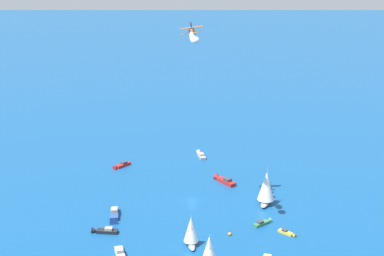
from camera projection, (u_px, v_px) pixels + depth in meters
The scene contains 16 objects.
ground_plane at pixel (192, 201), 177.09m from camera, with size 2000.00×2000.00×0.00m, color navy.
motorboat_far_port at pixel (114, 215), 164.71m from camera, with size 7.75×10.17×3.00m.
motorboat_far_stbd at pixel (121, 256), 141.52m from camera, with size 7.88×8.45×2.67m.
motorboat_inshore at pixel (288, 233), 154.48m from camera, with size 5.86×2.89×1.65m.
motorboat_offshore at pixel (104, 231), 155.41m from camera, with size 8.26×4.66×2.33m.
motorboat_trailing at pixel (224, 180), 192.18m from camera, with size 10.30×7.04×2.97m.
motorboat_ahead at pixel (263, 223), 160.63m from camera, with size 4.78×6.83×1.98m.
sailboat_mid_cluster at pixel (266, 188), 172.84m from camera, with size 6.26×10.60×13.35m.
sailboat_outer_ring_a at pixel (209, 250), 137.57m from camera, with size 5.97×7.54×9.76m.
motorboat_outer_ring_b at pixel (121, 165), 207.02m from camera, with size 4.19×8.57×2.41m.
sailboat_outer_ring_c at pixel (191, 231), 147.35m from camera, with size 6.22×7.79×10.11m.
motorboat_outer_ring_d at pixel (201, 155), 218.68m from camera, with size 7.43×8.58×2.63m.
marker_buoy at pixel (230, 234), 154.02m from camera, with size 1.10×1.10×2.10m.
biplane_lead at pixel (192, 31), 159.77m from camera, with size 7.15×7.07×3.65m.
wingwalker_lead at pixel (191, 24), 159.12m from camera, with size 0.86×0.50×1.78m.
smoke_trail_lead at pixel (194, 39), 143.91m from camera, with size 10.46×16.77×2.41m.
Camera 1 is at (69.42, -145.59, 77.42)m, focal length 47.39 mm.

